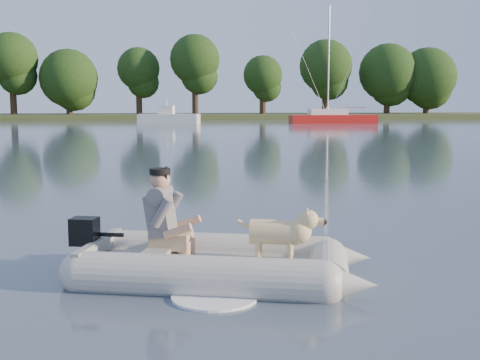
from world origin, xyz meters
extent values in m
plane|color=slate|center=(0.00, 0.00, 0.00)|extent=(160.00, 160.00, 0.00)
cube|color=#47512D|center=(0.00, 62.00, 0.25)|extent=(160.00, 12.00, 0.70)
cylinder|color=#332316|center=(-15.65, 61.01, 2.12)|extent=(0.70, 0.70, 4.24)
sphere|color=#2A4A18|center=(-15.65, 61.01, 6.48)|extent=(5.55, 5.55, 5.55)
cylinder|color=#332316|center=(-9.90, 61.33, 1.47)|extent=(0.70, 0.70, 2.94)
sphere|color=#2A4A18|center=(-9.90, 61.33, 4.49)|extent=(6.27, 6.27, 6.27)
cylinder|color=#332316|center=(-2.42, 61.95, 1.84)|extent=(0.70, 0.70, 3.67)
sphere|color=#2A4A18|center=(-2.42, 61.95, 5.61)|extent=(4.69, 4.69, 4.69)
cylinder|color=#332316|center=(3.70, 60.15, 2.15)|extent=(0.70, 0.70, 4.29)
sphere|color=#2A4A18|center=(3.70, 60.15, 6.56)|extent=(5.43, 5.43, 5.43)
cylinder|color=#332316|center=(11.30, 60.43, 1.61)|extent=(0.70, 0.70, 3.21)
sphere|color=#2A4A18|center=(11.30, 60.43, 4.91)|extent=(4.41, 4.41, 4.41)
cylinder|color=#332316|center=(18.70, 61.04, 1.97)|extent=(0.70, 0.70, 3.94)
sphere|color=#2A4A18|center=(18.70, 61.04, 6.02)|extent=(6.03, 6.03, 6.03)
cylinder|color=#332316|center=(26.27, 61.31, 1.76)|extent=(0.70, 0.70, 3.52)
sphere|color=#2A4A18|center=(26.27, 61.31, 5.37)|extent=(6.68, 6.68, 6.68)
cylinder|color=#332316|center=(31.05, 61.08, 1.61)|extent=(0.70, 0.70, 3.21)
sphere|color=#2A4A18|center=(31.05, 61.08, 4.91)|extent=(6.79, 6.79, 6.79)
cube|color=#B11714|center=(15.11, 46.24, 0.29)|extent=(7.79, 2.71, 0.96)
cube|color=white|center=(14.63, 46.27, 1.01)|extent=(3.45, 1.90, 0.58)
cylinder|color=#A5A5AA|center=(14.63, 46.27, 5.57)|extent=(0.15, 0.15, 9.60)
camera|label=1|loc=(-1.10, -6.44, 1.85)|focal=45.00mm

